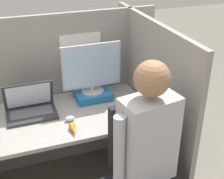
# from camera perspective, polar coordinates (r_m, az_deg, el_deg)

# --- Properties ---
(cubicle_panel_back) EXTENTS (1.84, 0.05, 1.41)m
(cubicle_panel_back) POSITION_cam_1_polar(r_m,az_deg,el_deg) (2.79, -10.30, -0.74)
(cubicle_panel_back) COLOR gray
(cubicle_panel_back) RESTS_ON ground
(cubicle_panel_right) EXTENTS (0.04, 1.35, 1.41)m
(cubicle_panel_right) POSITION_cam_1_polar(r_m,az_deg,el_deg) (2.60, 6.81, -2.77)
(cubicle_panel_right) COLOR gray
(cubicle_panel_right) RESTS_ON ground
(desk) EXTENTS (1.34, 0.71, 0.71)m
(desk) POSITION_cam_1_polar(r_m,az_deg,el_deg) (2.56, -8.41, -8.02)
(desk) COLOR #9E9993
(desk) RESTS_ON ground
(paper_box) EXTENTS (0.29, 0.24, 0.06)m
(paper_box) POSITION_cam_1_polar(r_m,az_deg,el_deg) (2.65, -3.56, -0.95)
(paper_box) COLOR #236BAD
(paper_box) RESTS_ON desk
(monitor) EXTENTS (0.50, 0.19, 0.42)m
(monitor) POSITION_cam_1_polar(r_m,az_deg,el_deg) (2.55, -3.74, 3.90)
(monitor) COLOR #B2B2B7
(monitor) RESTS_ON paper_box
(laptop) EXTENTS (0.38, 0.25, 0.26)m
(laptop) POSITION_cam_1_polar(r_m,az_deg,el_deg) (2.49, -14.62, -3.38)
(laptop) COLOR #2D2D33
(laptop) RESTS_ON desk
(mouse) EXTENTS (0.07, 0.05, 0.04)m
(mouse) POSITION_cam_1_polar(r_m,az_deg,el_deg) (2.37, -7.72, -5.29)
(mouse) COLOR silver
(mouse) RESTS_ON desk
(stapler) EXTENTS (0.04, 0.13, 0.04)m
(stapler) POSITION_cam_1_polar(r_m,az_deg,el_deg) (2.61, 4.00, -1.77)
(stapler) COLOR #2D2D33
(stapler) RESTS_ON desk
(carrot_toy) EXTENTS (0.05, 0.14, 0.05)m
(carrot_toy) POSITION_cam_1_polar(r_m,az_deg,el_deg) (2.23, -7.04, -7.30)
(carrot_toy) COLOR orange
(carrot_toy) RESTS_ON desk
(office_chair) EXTENTS (0.55, 0.59, 1.00)m
(office_chair) POSITION_cam_1_polar(r_m,az_deg,el_deg) (2.22, 5.37, -14.92)
(office_chair) COLOR black
(office_chair) RESTS_ON ground
(person) EXTENTS (0.47, 0.46, 1.38)m
(person) POSITION_cam_1_polar(r_m,az_deg,el_deg) (1.92, 6.90, -11.53)
(person) COLOR #282D4C
(person) RESTS_ON ground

